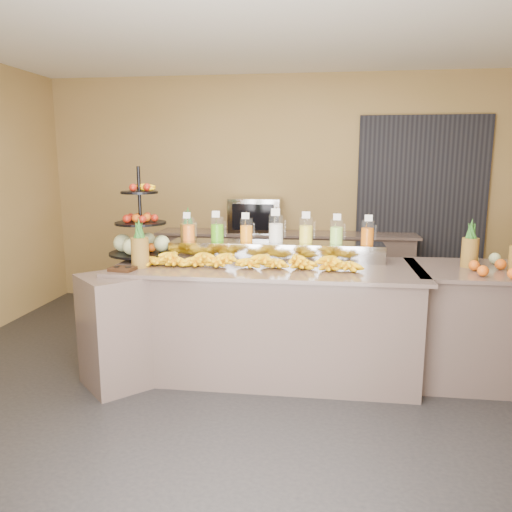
% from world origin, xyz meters
% --- Properties ---
extents(ground, '(6.00, 6.00, 0.00)m').
position_xyz_m(ground, '(0.00, 0.00, 0.00)').
color(ground, black).
rests_on(ground, ground).
extents(room_envelope, '(6.04, 5.02, 2.82)m').
position_xyz_m(room_envelope, '(0.19, 0.79, 1.88)').
color(room_envelope, olive).
rests_on(room_envelope, ground).
extents(buffet_counter, '(2.75, 1.25, 0.93)m').
position_xyz_m(buffet_counter, '(-0.12, 0.26, 0.47)').
color(buffet_counter, gray).
rests_on(buffet_counter, ground).
extents(right_counter, '(1.08, 0.88, 0.93)m').
position_xyz_m(right_counter, '(1.70, 0.40, 0.47)').
color(right_counter, gray).
rests_on(right_counter, ground).
extents(back_ledge, '(3.10, 0.55, 0.93)m').
position_xyz_m(back_ledge, '(0.00, 2.25, 0.47)').
color(back_ledge, gray).
rests_on(back_ledge, ground).
extents(pitcher_tray, '(1.85, 0.30, 0.15)m').
position_xyz_m(pitcher_tray, '(0.04, 0.58, 1.01)').
color(pitcher_tray, gray).
rests_on(pitcher_tray, buffet_counter).
extents(juice_pitcher_orange_a, '(0.11, 0.11, 0.26)m').
position_xyz_m(juice_pitcher_orange_a, '(-0.74, 0.58, 1.17)').
color(juice_pitcher_orange_a, silver).
rests_on(juice_pitcher_orange_a, pitcher_tray).
extents(juice_pitcher_green, '(0.12, 0.12, 0.28)m').
position_xyz_m(juice_pitcher_green, '(-0.48, 0.58, 1.17)').
color(juice_pitcher_green, silver).
rests_on(juice_pitcher_green, pitcher_tray).
extents(juice_pitcher_orange_b, '(0.11, 0.12, 0.27)m').
position_xyz_m(juice_pitcher_orange_b, '(-0.22, 0.58, 1.17)').
color(juice_pitcher_orange_b, silver).
rests_on(juice_pitcher_orange_b, pitcher_tray).
extents(juice_pitcher_milk, '(0.13, 0.13, 0.31)m').
position_xyz_m(juice_pitcher_milk, '(0.04, 0.58, 1.18)').
color(juice_pitcher_milk, silver).
rests_on(juice_pitcher_milk, pitcher_tray).
extents(juice_pitcher_lemon, '(0.12, 0.12, 0.29)m').
position_xyz_m(juice_pitcher_lemon, '(0.30, 0.58, 1.18)').
color(juice_pitcher_lemon, silver).
rests_on(juice_pitcher_lemon, pitcher_tray).
extents(juice_pitcher_lime, '(0.11, 0.12, 0.27)m').
position_xyz_m(juice_pitcher_lime, '(0.56, 0.58, 1.17)').
color(juice_pitcher_lime, silver).
rests_on(juice_pitcher_lime, pitcher_tray).
extents(juice_pitcher_orange_c, '(0.11, 0.11, 0.26)m').
position_xyz_m(juice_pitcher_orange_c, '(0.82, 0.58, 1.17)').
color(juice_pitcher_orange_c, silver).
rests_on(juice_pitcher_orange_c, pitcher_tray).
extents(banana_heap, '(1.87, 0.17, 0.16)m').
position_xyz_m(banana_heap, '(-0.14, 0.22, 1.00)').
color(banana_heap, '#F8B80C').
rests_on(banana_heap, buffet_counter).
extents(fruit_stand, '(0.68, 0.68, 0.80)m').
position_xyz_m(fruit_stand, '(-1.10, 0.47, 1.14)').
color(fruit_stand, black).
rests_on(fruit_stand, buffet_counter).
extents(condiment_caddy, '(0.21, 0.17, 0.03)m').
position_xyz_m(condiment_caddy, '(-1.10, -0.06, 0.94)').
color(condiment_caddy, black).
rests_on(condiment_caddy, buffet_counter).
extents(pineapple_left_a, '(0.14, 0.14, 0.40)m').
position_xyz_m(pineapple_left_a, '(-1.01, 0.09, 1.08)').
color(pineapple_left_a, brown).
rests_on(pineapple_left_a, buffet_counter).
extents(pineapple_left_b, '(0.15, 0.15, 0.43)m').
position_xyz_m(pineapple_left_b, '(-0.80, 0.78, 1.09)').
color(pineapple_left_b, brown).
rests_on(pineapple_left_b, buffet_counter).
extents(right_fruit_pile, '(0.45, 0.43, 0.24)m').
position_xyz_m(right_fruit_pile, '(1.77, 0.31, 1.01)').
color(right_fruit_pile, brown).
rests_on(right_fruit_pile, right_counter).
extents(oven_warmer, '(0.61, 0.43, 0.41)m').
position_xyz_m(oven_warmer, '(-0.36, 2.25, 1.13)').
color(oven_warmer, gray).
rests_on(oven_warmer, back_ledge).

